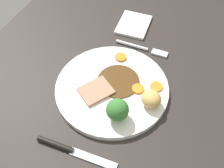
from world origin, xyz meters
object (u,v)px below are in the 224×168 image
Objects in this scene: knife at (69,150)px; folded_napkin at (134,25)px; carrot_coin_front at (138,89)px; carrot_coin_side at (156,87)px; meat_slice_main at (96,91)px; fork at (143,48)px; dinner_plate at (112,88)px; roast_potato_left at (151,99)px; carrot_coin_back at (121,57)px; broccoli_floret at (117,110)px.

folded_napkin is (-43.90, -2.63, -0.05)cm from knife.
carrot_coin_side is at bearing 123.51° from carrot_coin_front.
carrot_coin_side is 0.29× the size of folded_napkin.
carrot_coin_side is 25.24cm from folded_napkin.
carrot_coin_front reaches higher than carrot_coin_side.
meat_slice_main reaches higher than fork.
dinner_plate is 16.87cm from fork.
roast_potato_left is 0.26× the size of knife.
carrot_coin_side reaches higher than dinner_plate.
carrot_coin_back is at bearing -168.88° from dinner_plate.
dinner_plate is at bearing -99.44° from fork.
knife is at bearing -26.78° from carrot_coin_side.
roast_potato_left is 19.73cm from fork.
dinner_plate is 18.81cm from knife.
broccoli_floret is at bearing 56.84° from knife.
fork is 35.68cm from knife.
carrot_coin_front is 0.16× the size of knife.
carrot_coin_side is at bearing 155.81° from broccoli_floret.
roast_potato_left is 1.57× the size of carrot_coin_back.
dinner_plate is 1.85× the size of fork.
dinner_plate is 9.03× the size of carrot_coin_side.
carrot_coin_front reaches higher than knife.
broccoli_floret is at bearing 21.07° from carrot_coin_back.
carrot_coin_back is 13.21cm from carrot_coin_side.
carrot_coin_back reaches higher than knife.
carrot_coin_front reaches higher than dinner_plate.
roast_potato_left is 8.76cm from broccoli_floret.
carrot_coin_back is at bearing 175.71° from meat_slice_main.
roast_potato_left reaches higher than knife.
folded_napkin is at bearing -171.52° from carrot_coin_back.
meat_slice_main is 0.50× the size of fork.
roast_potato_left is 5.28cm from carrot_coin_front.
carrot_coin_back reaches higher than folded_napkin.
carrot_coin_back is 15.52cm from folded_napkin.
carrot_coin_front is 22.01cm from knife.
broccoli_floret is 13.49cm from knife.
carrot_coin_back is at bearing -158.93° from broccoli_floret.
folded_napkin is at bearing -164.65° from broccoli_floret.
meat_slice_main reaches higher than dinner_plate.
meat_slice_main is 0.41× the size of knife.
meat_slice_main is 2.47× the size of carrot_coin_back.
broccoli_floret is at bearing -24.19° from carrot_coin_side.
dinner_plate is 4.43cm from meat_slice_main.
carrot_coin_side is 0.20× the size of fork.
meat_slice_main is 15.71cm from knife.
carrot_coin_side is 14.78cm from fork.
knife is at bearing 3.43° from folded_napkin.
carrot_coin_back is 0.28× the size of folded_napkin.
fork is 1.39× the size of folded_napkin.
dinner_plate reaches higher than fork.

